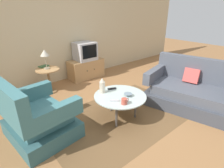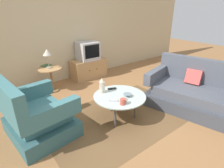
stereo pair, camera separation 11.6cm
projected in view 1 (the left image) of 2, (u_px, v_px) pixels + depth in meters
ground_plane at (130, 120)px, 3.08m from camera, size 16.00×16.00×0.00m
back_wall at (57, 27)px, 4.32m from camera, size 9.00×0.12×2.70m
area_rug at (120, 117)px, 3.16m from camera, size 2.52×1.63×0.00m
armchair at (37, 119)px, 2.57m from camera, size 0.94×1.06×0.94m
couch at (191, 92)px, 3.43m from camera, size 1.25×1.74×0.90m
coffee_table at (120, 97)px, 3.00m from camera, size 0.88×0.88×0.44m
side_table at (48, 75)px, 3.95m from camera, size 0.51×0.51×0.55m
tv_stand at (86, 69)px, 4.85m from camera, size 0.92×0.47×0.50m
television at (85, 51)px, 4.65m from camera, size 0.52×0.46×0.46m
table_lamp at (45, 54)px, 3.77m from camera, size 0.19×0.19×0.42m
vase at (102, 86)px, 3.04m from camera, size 0.10×0.10×0.27m
mug at (124, 101)px, 2.71m from camera, size 0.14×0.09×0.09m
bowl at (128, 95)px, 2.96m from camera, size 0.14×0.14×0.05m
tv_remote_dark at (112, 89)px, 3.21m from camera, size 0.16×0.10×0.02m
tv_remote_silver at (114, 100)px, 2.81m from camera, size 0.14×0.13×0.02m
book at (44, 66)px, 4.02m from camera, size 0.24×0.19×0.02m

